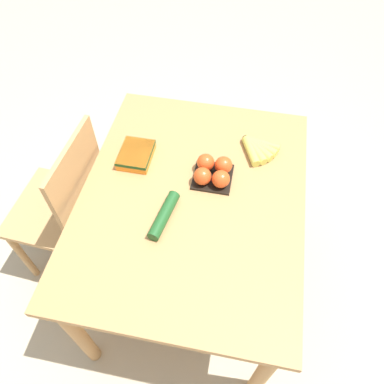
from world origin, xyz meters
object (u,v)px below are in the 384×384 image
(tomato_pack, at_px, (213,171))
(cucumber_near, at_px, (164,215))
(carrot_bag, at_px, (136,154))
(banana_bunch, at_px, (257,148))
(chair, at_px, (67,208))

(tomato_pack, height_order, cucumber_near, tomato_pack)
(carrot_bag, distance_m, cucumber_near, 0.33)
(banana_bunch, bearing_deg, cucumber_near, 143.29)
(chair, distance_m, carrot_bag, 0.46)
(chair, xyz_separation_m, carrot_bag, (0.15, -0.33, 0.28))
(chair, xyz_separation_m, cucumber_near, (-0.13, -0.52, 0.28))
(tomato_pack, bearing_deg, banana_bunch, -41.27)
(carrot_bag, xyz_separation_m, cucumber_near, (-0.28, -0.19, -0.00))
(tomato_pack, distance_m, cucumber_near, 0.28)
(chair, bearing_deg, banana_bunch, 112.53)
(chair, height_order, tomato_pack, chair)
(banana_bunch, height_order, cucumber_near, cucumber_near)
(tomato_pack, bearing_deg, chair, 98.88)
(chair, relative_size, banana_bunch, 5.39)
(carrot_bag, bearing_deg, tomato_pack, -97.23)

